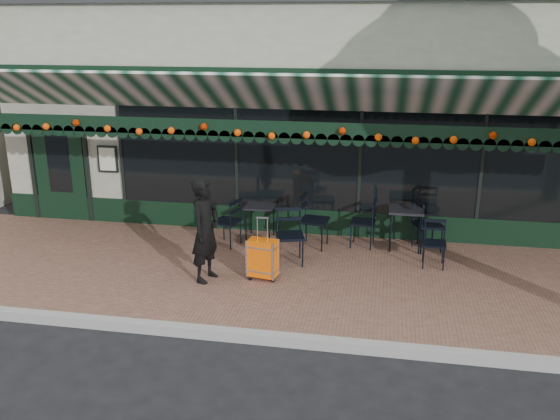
% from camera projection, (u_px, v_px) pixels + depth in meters
% --- Properties ---
extents(ground, '(80.00, 80.00, 0.00)m').
position_uv_depth(ground, '(238.00, 337.00, 8.15)').
color(ground, black).
rests_on(ground, ground).
extents(sidewalk, '(18.00, 4.00, 0.15)m').
position_uv_depth(sidewalk, '(267.00, 275.00, 10.01)').
color(sidewalk, brown).
rests_on(sidewalk, ground).
extents(curb, '(18.00, 0.16, 0.15)m').
position_uv_depth(curb, '(236.00, 335.00, 8.06)').
color(curb, '#9E9E99').
rests_on(curb, ground).
extents(restaurant_building, '(12.00, 9.60, 4.50)m').
position_uv_depth(restaurant_building, '(313.00, 101.00, 14.83)').
color(restaurant_building, gray).
rests_on(restaurant_building, ground).
extents(woman, '(0.54, 0.70, 1.70)m').
position_uv_depth(woman, '(205.00, 230.00, 9.39)').
color(woman, black).
rests_on(woman, sidewalk).
extents(suitcase, '(0.50, 0.33, 1.05)m').
position_uv_depth(suitcase, '(263.00, 259.00, 9.56)').
color(suitcase, '#FF6008').
rests_on(suitcase, sidewalk).
extents(cafe_table_a, '(0.62, 0.62, 0.76)m').
position_uv_depth(cafe_table_a, '(406.00, 213.00, 10.80)').
color(cafe_table_a, black).
rests_on(cafe_table_a, sidewalk).
extents(cafe_table_b, '(0.54, 0.54, 0.67)m').
position_uv_depth(cafe_table_b, '(260.00, 209.00, 11.32)').
color(cafe_table_b, black).
rests_on(cafe_table_b, sidewalk).
extents(chair_a_left, '(0.50, 0.50, 0.91)m').
position_uv_depth(chair_a_left, '(363.00, 223.00, 10.96)').
color(chair_a_left, black).
rests_on(chair_a_left, sidewalk).
extents(chair_a_right, '(0.62, 0.62, 0.95)m').
position_uv_depth(chair_a_right, '(428.00, 225.00, 10.77)').
color(chair_a_right, black).
rests_on(chair_a_right, sidewalk).
extents(chair_a_front, '(0.42, 0.42, 0.81)m').
position_uv_depth(chair_a_front, '(434.00, 244.00, 10.05)').
color(chair_a_front, black).
rests_on(chair_a_front, sidewalk).
extents(chair_b_left, '(0.57, 0.57, 0.91)m').
position_uv_depth(chair_b_left, '(227.00, 222.00, 11.02)').
color(chair_b_left, black).
rests_on(chair_b_left, sidewalk).
extents(chair_b_right, '(0.57, 0.57, 1.01)m').
position_uv_depth(chair_b_right, '(314.00, 221.00, 10.92)').
color(chair_b_right, black).
rests_on(chair_b_right, sidewalk).
extents(chair_b_front, '(0.60, 0.60, 0.97)m').
position_uv_depth(chair_b_front, '(290.00, 237.00, 10.16)').
color(chair_b_front, black).
rests_on(chair_b_front, sidewalk).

